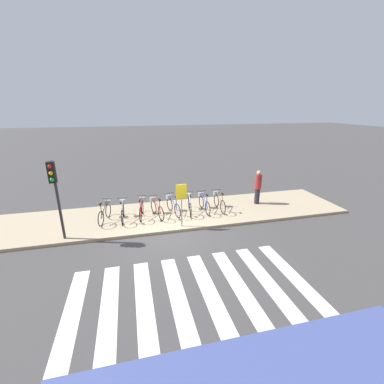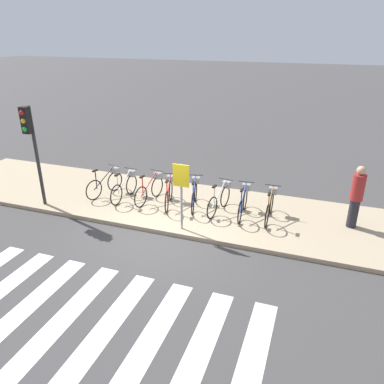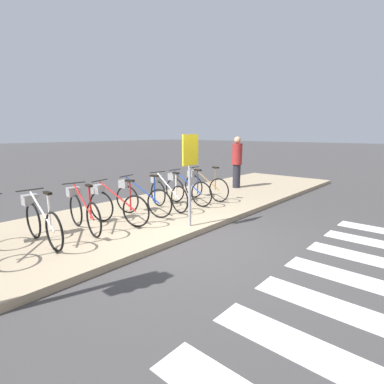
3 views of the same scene
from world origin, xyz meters
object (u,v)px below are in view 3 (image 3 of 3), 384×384
parked_bicycle_2 (82,209)px  sign_post (190,164)px  pedestrian (237,161)px  parked_bicycle_3 (114,204)px  parked_bicycle_7 (203,184)px  parked_bicycle_4 (139,197)px  parked_bicycle_6 (185,188)px  parked_bicycle_1 (40,219)px  parked_bicycle_5 (166,192)px

parked_bicycle_2 → sign_post: (1.57, -1.40, 0.83)m
sign_post → pedestrian: bearing=21.3°
parked_bicycle_3 → parked_bicycle_7: bearing=1.6°
parked_bicycle_4 → parked_bicycle_2: bearing=-178.6°
parked_bicycle_6 → sign_post: size_ratio=0.85×
parked_bicycle_1 → parked_bicycle_6: size_ratio=1.00×
parked_bicycle_1 → parked_bicycle_4: 2.27m
parked_bicycle_6 → parked_bicycle_4: bearing=178.5°
parked_bicycle_1 → parked_bicycle_4: bearing=3.7°
parked_bicycle_4 → parked_bicycle_7: bearing=-1.1°
parked_bicycle_3 → parked_bicycle_6: (2.28, 0.09, 0.00)m
parked_bicycle_1 → sign_post: bearing=-28.3°
parked_bicycle_1 → parked_bicycle_6: same height
parked_bicycle_1 → parked_bicycle_7: size_ratio=1.00×
parked_bicycle_1 → parked_bicycle_7: (4.54, 0.10, 0.00)m
parked_bicycle_6 → parked_bicycle_3: bearing=-177.7°
parked_bicycle_1 → parked_bicycle_6: (3.77, 0.11, 0.00)m
parked_bicycle_2 → parked_bicycle_4: 1.44m
pedestrian → parked_bicycle_5: bearing=-175.6°
parked_bicycle_3 → parked_bicycle_1: bearing=-179.4°
parked_bicycle_3 → pedestrian: size_ratio=0.87×
parked_bicycle_1 → parked_bicycle_5: 3.08m
parked_bicycle_2 → parked_bicycle_5: (2.25, 0.00, 0.00)m
pedestrian → parked_bicycle_3: bearing=-175.8°
parked_bicycle_5 → parked_bicycle_7: same height
parked_bicycle_7 → parked_bicycle_2: bearing=179.8°
parked_bicycle_2 → parked_bicycle_7: size_ratio=0.99×
pedestrian → parked_bicycle_7: bearing=-172.4°
parked_bicycle_7 → sign_post: sign_post is taller
parked_bicycle_7 → pedestrian: bearing=7.6°
parked_bicycle_1 → parked_bicycle_4: (2.27, 0.15, 0.00)m
parked_bicycle_2 → parked_bicycle_3: bearing=-8.3°
parked_bicycle_6 → parked_bicycle_1: bearing=-178.4°
parked_bicycle_2 → parked_bicycle_6: (2.95, -0.01, 0.00)m
parked_bicycle_1 → parked_bicycle_3: (1.49, 0.01, 0.00)m
parked_bicycle_1 → parked_bicycle_2: 0.84m
parked_bicycle_4 → pedestrian: pedestrian is taller
parked_bicycle_2 → parked_bicycle_4: same height
parked_bicycle_1 → sign_post: sign_post is taller
parked_bicycle_2 → parked_bicycle_4: size_ratio=1.02×
parked_bicycle_7 → parked_bicycle_5: bearing=179.5°
parked_bicycle_3 → parked_bicycle_7: (3.05, 0.09, 0.00)m
sign_post → parked_bicycle_7: bearing=33.1°
parked_bicycle_2 → parked_bicycle_5: 2.25m
parked_bicycle_5 → parked_bicycle_7: size_ratio=0.99×
parked_bicycle_3 → parked_bicycle_4: 0.79m
parked_bicycle_7 → parked_bicycle_3: bearing=-178.4°
parked_bicycle_3 → sign_post: bearing=-55.2°
parked_bicycle_3 → parked_bicycle_7: size_ratio=0.97×
parked_bicycle_7 → parked_bicycle_4: bearing=178.9°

